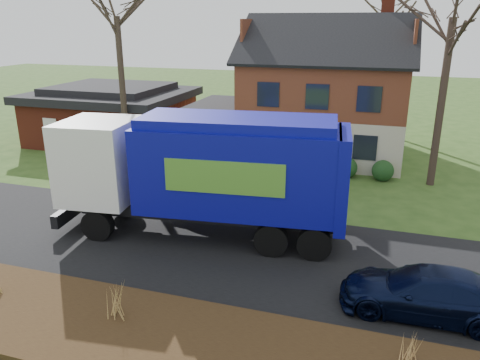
% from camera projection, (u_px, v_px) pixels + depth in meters
% --- Properties ---
extents(ground, '(120.00, 120.00, 0.00)m').
position_uv_depth(ground, '(212.00, 249.00, 16.70)').
color(ground, '#2B4918').
rests_on(ground, ground).
extents(road, '(80.00, 7.00, 0.02)m').
position_uv_depth(road, '(212.00, 248.00, 16.70)').
color(road, black).
rests_on(road, ground).
extents(mulch_verge, '(80.00, 3.50, 0.30)m').
position_uv_depth(mulch_verge, '(138.00, 336.00, 11.87)').
color(mulch_verge, black).
rests_on(mulch_verge, ground).
extents(main_house, '(12.95, 8.95, 9.26)m').
position_uv_depth(main_house, '(318.00, 87.00, 27.52)').
color(main_house, beige).
rests_on(main_house, ground).
extents(ranch_house, '(9.80, 8.20, 3.70)m').
position_uv_depth(ranch_house, '(112.00, 114.00, 31.25)').
color(ranch_house, maroon).
rests_on(ranch_house, ground).
extents(garbage_truck, '(10.93, 4.02, 4.58)m').
position_uv_depth(garbage_truck, '(207.00, 169.00, 16.95)').
color(garbage_truck, black).
rests_on(garbage_truck, ground).
extents(silver_sedan, '(5.33, 2.23, 1.71)m').
position_uv_depth(silver_sedan, '(223.00, 188.00, 20.24)').
color(silver_sedan, '#B3B7BB').
rests_on(silver_sedan, ground).
extents(navy_wagon, '(4.64, 1.89, 1.34)m').
position_uv_depth(navy_wagon, '(426.00, 292.00, 12.81)').
color(navy_wagon, black).
rests_on(navy_wagon, ground).
extents(grass_clump_mid, '(0.36, 0.29, 0.99)m').
position_uv_depth(grass_clump_mid, '(117.00, 301.00, 12.19)').
color(grass_clump_mid, '#AC894B').
rests_on(grass_clump_mid, mulch_verge).
extents(grass_clump_east, '(0.33, 0.27, 0.83)m').
position_uv_depth(grass_clump_east, '(412.00, 348.00, 10.56)').
color(grass_clump_east, tan).
rests_on(grass_clump_east, mulch_verge).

